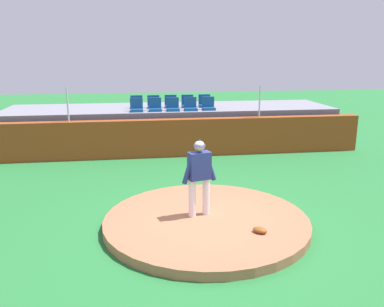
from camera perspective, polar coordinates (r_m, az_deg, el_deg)
ground_plane at (r=8.88m, az=2.04°, el=-10.33°), size 60.00×60.00×0.00m
pitchers_mound at (r=8.84m, az=2.05°, el=-9.74°), size 4.47×4.47×0.20m
pitcher at (r=8.57m, az=1.06°, el=-2.69°), size 0.81×0.37×1.72m
baseball at (r=9.65m, az=1.90°, el=-6.75°), size 0.07×0.07×0.07m
fielding_glove at (r=8.19m, az=9.74°, el=-10.80°), size 0.36×0.35×0.11m
brick_barrier at (r=14.48m, az=-2.29°, el=2.30°), size 13.95×0.40×1.37m
fence_post_left at (r=14.38m, az=-17.45°, el=6.72°), size 0.06×0.06×1.19m
fence_post_right at (r=14.91m, az=9.71°, el=7.43°), size 0.06×0.06×1.19m
bleacher_platform at (r=16.57m, az=-3.08°, el=4.10°), size 13.17×3.24×1.53m
stadium_chair_0 at (r=15.26m, az=-7.98°, el=6.60°), size 0.48×0.44×0.50m
stadium_chair_1 at (r=15.31m, az=-5.33°, el=6.70°), size 0.48×0.44×0.50m
stadium_chair_2 at (r=15.33m, az=-2.78°, el=6.75°), size 0.48×0.44×0.50m
stadium_chair_3 at (r=15.41m, az=-0.20°, el=6.81°), size 0.48×0.44×0.50m
stadium_chair_4 at (r=15.57m, az=2.38°, el=6.88°), size 0.48×0.44×0.50m
stadium_chair_5 at (r=16.19m, az=-7.96°, el=7.04°), size 0.48×0.44×0.50m
stadium_chair_6 at (r=16.17m, az=-5.55°, el=7.10°), size 0.48×0.44×0.50m
stadium_chair_7 at (r=16.24m, az=-3.06°, el=7.18°), size 0.48×0.44×0.50m
stadium_chair_8 at (r=16.30m, az=-0.63°, el=7.22°), size 0.48×0.44×0.50m
stadium_chair_9 at (r=16.44m, az=1.84°, el=7.28°), size 0.48×0.44×0.50m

